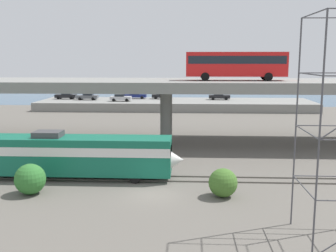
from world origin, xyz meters
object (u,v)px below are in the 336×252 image
object	(u,v)px
parked_car_2	(87,96)
parked_car_3	(162,95)
transit_bus_on_overpass	(236,63)
parked_car_0	(136,95)
parked_car_5	(219,96)
parked_car_4	(121,98)
parked_car_1	(66,96)
train_locomotive	(89,154)

from	to	relation	value
parked_car_2	parked_car_3	size ratio (longest dim) A/B	1.03
transit_bus_on_overpass	parked_car_0	world-z (taller)	transit_bus_on_overpass
parked_car_3	parked_car_5	distance (m)	12.56
parked_car_2	parked_car_4	world-z (taller)	same
transit_bus_on_overpass	parked_car_1	distance (m)	50.07
parked_car_2	transit_bus_on_overpass	bearing A→B (deg)	127.63
train_locomotive	parked_car_4	distance (m)	49.01
parked_car_1	parked_car_3	distance (m)	21.11
parked_car_2	parked_car_4	size ratio (longest dim) A/B	1.04
transit_bus_on_overpass	parked_car_3	bearing A→B (deg)	106.67
train_locomotive	parked_car_3	bearing A→B (deg)	87.05
parked_car_4	parked_car_5	distance (m)	21.19
parked_car_0	parked_car_1	distance (m)	15.30
parked_car_5	parked_car_3	bearing A→B (deg)	174.19
transit_bus_on_overpass	parked_car_0	distance (m)	43.23
parked_car_1	parked_car_3	xyz separation A→B (m)	(21.05, 1.48, 0.00)
parked_car_5	parked_car_2	bearing A→B (deg)	-176.28
parked_car_5	train_locomotive	bearing A→B (deg)	-106.13
transit_bus_on_overpass	parked_car_4	bearing A→B (deg)	120.84
parked_car_1	parked_car_4	world-z (taller)	same
parked_car_1	parked_car_0	bearing A→B (deg)	-173.89
parked_car_0	parked_car_4	world-z (taller)	same
train_locomotive	parked_car_4	world-z (taller)	train_locomotive
train_locomotive	transit_bus_on_overpass	xyz separation A→B (m)	(14.38, 15.42, 7.72)
parked_car_4	parked_car_2	bearing A→B (deg)	162.98
parked_car_2	parked_car_3	distance (m)	16.16
parked_car_0	parked_car_1	xyz separation A→B (m)	(-15.21, -1.63, 0.00)
parked_car_3	parked_car_1	bearing A→B (deg)	-175.98
parked_car_1	parked_car_3	bearing A→B (deg)	-175.98
train_locomotive	parked_car_2	bearing A→B (deg)	104.36
train_locomotive	transit_bus_on_overpass	bearing A→B (deg)	46.98
transit_bus_on_overpass	parked_car_0	bearing A→B (deg)	114.16
parked_car_1	parked_car_2	distance (m)	5.45
parked_car_0	parked_car_3	distance (m)	5.84
parked_car_1	parked_car_2	xyz separation A→B (m)	(5.20, -1.63, -0.00)
parked_car_2	parked_car_1	bearing A→B (deg)	-17.43
parked_car_3	parked_car_4	distance (m)	9.90
parked_car_2	parked_car_0	bearing A→B (deg)	-161.95
parked_car_3	train_locomotive	bearing A→B (deg)	-92.95
parked_car_0	parked_car_5	size ratio (longest dim) A/B	1.03
transit_bus_on_overpass	parked_car_1	size ratio (longest dim) A/B	2.65
parked_car_1	parked_car_2	bearing A→B (deg)	162.57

